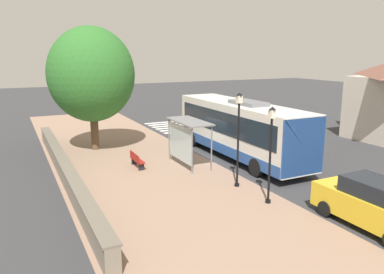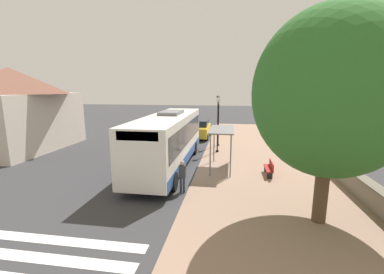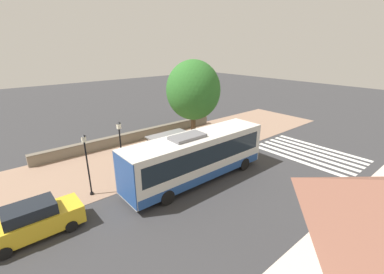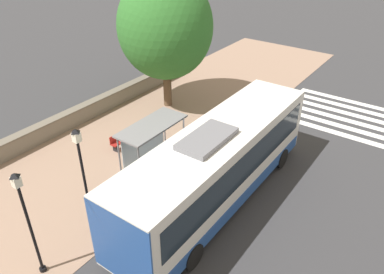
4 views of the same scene
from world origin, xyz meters
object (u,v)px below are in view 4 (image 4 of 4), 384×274
object	(u,v)px
bus_shelter	(150,133)
street_lamp_near	(84,175)
bus	(218,164)
shade_tree	(165,27)
street_lamp_far	(27,217)
bench	(123,138)
pedestrian	(232,130)

from	to	relation	value
bus_shelter	street_lamp_near	distance (m)	4.45
bus	shade_tree	distance (m)	10.39
shade_tree	bus_shelter	bearing A→B (deg)	-57.21
bus_shelter	shade_tree	bearing A→B (deg)	122.79
street_lamp_near	shade_tree	size ratio (longest dim) A/B	0.57
street_lamp_far	shade_tree	world-z (taller)	shade_tree
bus	bench	world-z (taller)	bus
pedestrian	street_lamp_far	bearing A→B (deg)	-96.21
pedestrian	bench	bearing A→B (deg)	-144.47
bench	street_lamp_far	world-z (taller)	street_lamp_far
pedestrian	street_lamp_near	size ratio (longest dim) A/B	0.36
bus_shelter	street_lamp_near	xyz separation A→B (m)	(0.67, -4.36, 0.58)
bus	bus_shelter	xyz separation A→B (m)	(-3.69, -0.04, 0.26)
bus	pedestrian	bearing A→B (deg)	112.45
bench	street_lamp_near	size ratio (longest dim) A/B	0.35
bus	street_lamp_far	bearing A→B (deg)	-113.38
bench	shade_tree	world-z (taller)	shade_tree
bus	bus_shelter	size ratio (longest dim) A/B	3.28
bus	pedestrian	world-z (taller)	bus
street_lamp_near	bench	bearing A→B (deg)	123.61
bus	street_lamp_near	world-z (taller)	street_lamp_near
bus_shelter	street_lamp_far	distance (m)	6.81
pedestrian	shade_tree	world-z (taller)	shade_tree
pedestrian	bus	bearing A→B (deg)	-67.55
bench	pedestrian	bearing A→B (deg)	35.53
pedestrian	bus_shelter	bearing A→B (deg)	-114.51
bench	street_lamp_near	bearing A→B (deg)	-56.39
bus_shelter	bench	distance (m)	3.39
pedestrian	bench	world-z (taller)	pedestrian
shade_tree	street_lamp_near	bearing A→B (deg)	-66.12
street_lamp_near	shade_tree	distance (m)	11.83
bus	shade_tree	size ratio (longest dim) A/B	1.39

